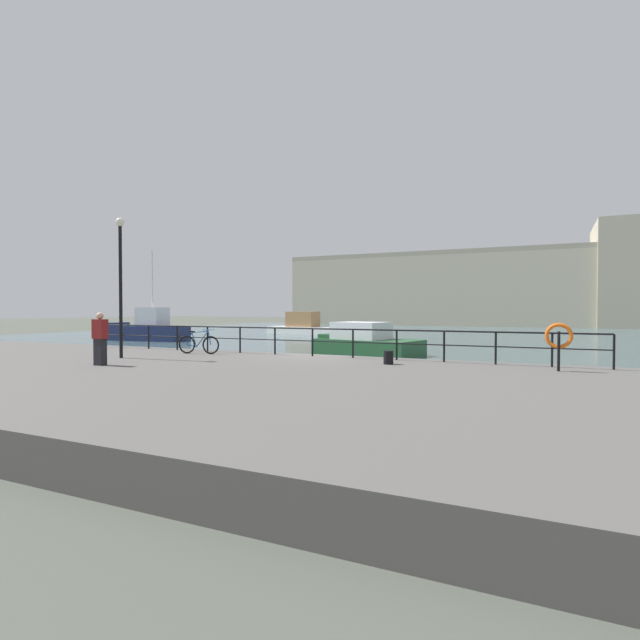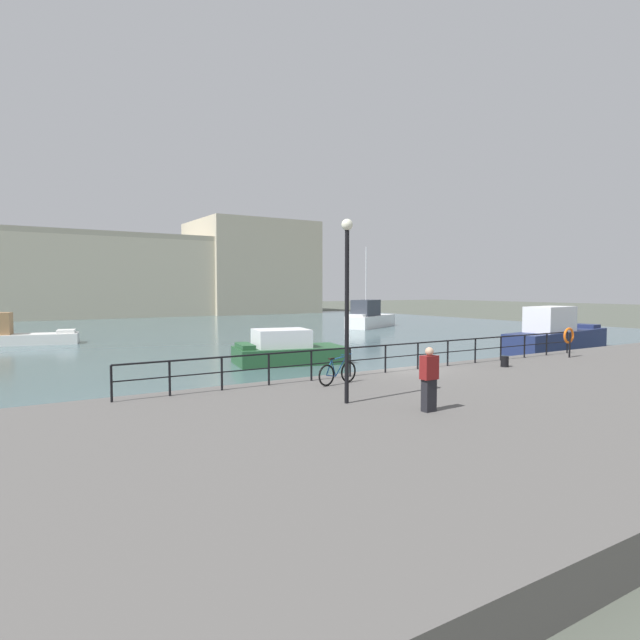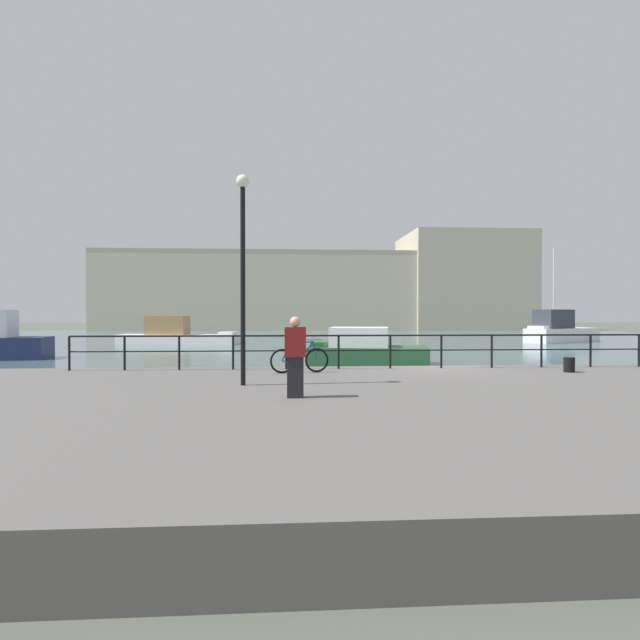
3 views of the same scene
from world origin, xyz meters
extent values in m
plane|color=#4C5147|center=(0.00, 0.00, 0.00)|extent=(240.00, 240.00, 0.00)
cube|color=#476066|center=(0.00, 30.20, 0.01)|extent=(80.00, 60.00, 0.01)
cube|color=#565451|center=(0.00, -6.50, 0.37)|extent=(56.00, 13.00, 0.75)
cube|color=#C1B79E|center=(0.00, 63.27, 5.32)|extent=(63.10, 14.14, 10.64)
cube|color=#A49C86|center=(0.00, 56.50, 10.99)|extent=(63.10, 0.60, 0.70)
cube|color=navy|center=(-21.17, 12.38, 0.61)|extent=(6.89, 3.08, 1.19)
cube|color=silver|center=(-20.64, 12.43, 1.94)|extent=(2.23, 2.00, 1.47)
cube|color=navy|center=(-23.96, 12.07, 1.32)|extent=(0.97, 1.74, 0.24)
cylinder|color=silver|center=(-20.64, 12.43, 4.96)|extent=(0.10, 0.10, 4.57)
cube|color=#23512D|center=(-0.78, 8.10, 0.45)|extent=(6.16, 4.08, 0.87)
cube|color=silver|center=(-1.22, 8.20, 1.35)|extent=(3.18, 2.76, 0.94)
cube|color=#23512D|center=(-3.11, 8.61, 1.00)|extent=(1.10, 2.16, 0.24)
cube|color=white|center=(-13.48, 26.48, 0.38)|extent=(10.16, 4.12, 0.74)
cube|color=#997047|center=(-14.41, 26.68, 1.52)|extent=(3.60, 2.17, 1.53)
cube|color=white|center=(-9.39, 25.61, 0.87)|extent=(1.47, 1.67, 0.24)
cylinder|color=black|center=(-11.44, -0.75, 1.27)|extent=(0.07, 0.07, 1.05)
cylinder|color=black|center=(-9.79, -0.75, 1.27)|extent=(0.07, 0.07, 1.05)
cylinder|color=black|center=(-8.13, -0.75, 1.27)|extent=(0.07, 0.07, 1.05)
cylinder|color=black|center=(-6.48, -0.75, 1.27)|extent=(0.07, 0.07, 1.05)
cylinder|color=black|center=(-4.83, -0.75, 1.27)|extent=(0.07, 0.07, 1.05)
cylinder|color=black|center=(-3.17, -0.75, 1.27)|extent=(0.07, 0.07, 1.05)
cylinder|color=black|center=(-1.52, -0.75, 1.27)|extent=(0.07, 0.07, 1.05)
cylinder|color=black|center=(0.13, -0.75, 1.27)|extent=(0.07, 0.07, 1.05)
cylinder|color=black|center=(1.79, -0.75, 1.27)|extent=(0.07, 0.07, 1.05)
cylinder|color=black|center=(3.44, -0.75, 1.27)|extent=(0.07, 0.07, 1.05)
cylinder|color=black|center=(5.10, -0.75, 1.27)|extent=(0.07, 0.07, 1.05)
cylinder|color=black|center=(6.75, -0.75, 1.27)|extent=(0.07, 0.07, 1.05)
cylinder|color=black|center=(8.40, -0.75, 1.27)|extent=(0.07, 0.07, 1.05)
cylinder|color=black|center=(10.06, -0.75, 1.27)|extent=(0.07, 0.07, 1.05)
cylinder|color=black|center=(-0.69, -0.75, 1.80)|extent=(21.50, 0.06, 0.06)
cylinder|color=black|center=(-0.69, -0.75, 1.33)|extent=(21.50, 0.04, 0.04)
torus|color=black|center=(-3.92, -1.70, 1.11)|extent=(0.72, 0.20, 0.72)
torus|color=black|center=(-4.95, -1.91, 1.11)|extent=(0.72, 0.20, 0.72)
cylinder|color=#194C8C|center=(-4.28, -1.78, 1.35)|extent=(0.54, 0.14, 0.66)
cylinder|color=#194C8C|center=(-4.63, -1.85, 1.31)|extent=(0.24, 0.08, 0.58)
cylinder|color=#194C8C|center=(-4.38, -1.80, 1.63)|extent=(0.72, 0.18, 0.11)
cylinder|color=#194C8C|center=(-4.74, -1.87, 1.07)|extent=(0.43, 0.12, 0.12)
cylinder|color=#194C8C|center=(-4.84, -1.89, 1.35)|extent=(0.26, 0.09, 0.51)
cylinder|color=#194C8C|center=(-3.97, -1.71, 1.39)|extent=(0.14, 0.06, 0.57)
cube|color=black|center=(-4.73, -1.87, 1.64)|extent=(0.23, 0.13, 0.05)
cylinder|color=#194C8C|center=(-4.02, -1.72, 1.72)|extent=(0.51, 0.13, 0.02)
cylinder|color=black|center=(3.58, -2.18, 0.97)|extent=(0.32, 0.32, 0.44)
cylinder|color=black|center=(8.57, -1.83, 1.32)|extent=(0.08, 0.08, 1.15)
torus|color=orange|center=(8.57, -1.77, 1.77)|extent=(0.75, 0.11, 0.75)
cylinder|color=black|center=(-5.89, -4.40, 3.16)|extent=(0.12, 0.12, 4.83)
sphere|color=silver|center=(-5.89, -4.40, 5.71)|extent=(0.32, 0.32, 0.32)
cube|color=black|center=(-4.66, -6.38, 1.17)|extent=(0.34, 0.24, 0.85)
cube|color=maroon|center=(-4.66, -6.38, 1.91)|extent=(0.44, 0.28, 0.62)
sphere|color=tan|center=(-4.66, -6.38, 2.33)|extent=(0.22, 0.22, 0.22)
camera|label=1|loc=(8.36, -17.55, 2.54)|focal=27.61mm
camera|label=2|loc=(-14.46, -16.56, 3.97)|focal=30.10mm
camera|label=3|loc=(-4.90, -17.43, 2.51)|focal=29.85mm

